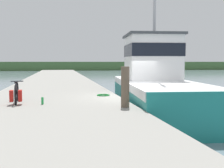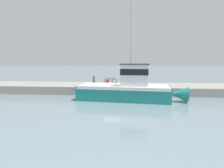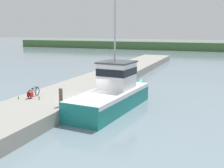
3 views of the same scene
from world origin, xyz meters
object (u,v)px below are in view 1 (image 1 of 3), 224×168
mooring_post (125,87)px  bicycle_touring (16,94)px  water_bottle_by_bike (42,101)px  fishing_boat_main (155,84)px

mooring_post → bicycle_touring: bearing=157.4°
mooring_post → water_bottle_by_bike: bearing=157.8°
mooring_post → water_bottle_by_bike: mooring_post is taller
mooring_post → water_bottle_by_bike: size_ratio=5.31×
fishing_boat_main → water_bottle_by_bike: size_ratio=45.71×
bicycle_touring → mooring_post: bearing=-27.6°
water_bottle_by_bike → bicycle_touring: bearing=156.2°
bicycle_touring → water_bottle_by_bike: bearing=-28.7°
bicycle_touring → water_bottle_by_bike: bicycle_touring is taller
mooring_post → water_bottle_by_bike: (-2.66, 1.09, -0.53)m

